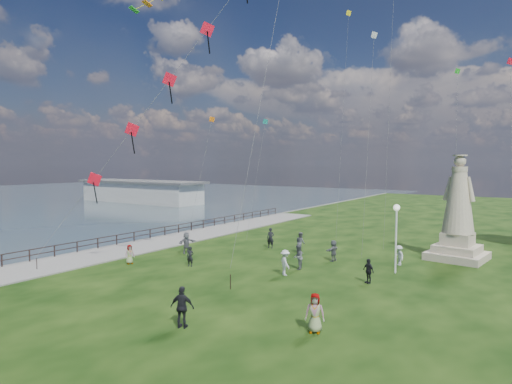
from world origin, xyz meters
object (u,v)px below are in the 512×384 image
Objects in this scene: person_0 at (190,256)px; person_5 at (186,243)px; lamppost at (396,224)px; person_10 at (130,254)px; person_2 at (285,263)px; person_8 at (399,255)px; pier_pavilion at (141,191)px; statue at (458,220)px; person_11 at (333,251)px; person_4 at (315,313)px; person_3 at (182,307)px; person_1 at (298,257)px; person_9 at (368,271)px; person_7 at (301,243)px; person_6 at (271,238)px.

person_5 is at bearing 123.53° from person_0.
person_10 is (-17.32, -8.33, -2.70)m from lamppost.
person_2 is 9.08m from person_8.
person_10 is at bearing -154.32° from lamppost.
statue reaches higher than pier_pavilion.
person_4 is at bearing 27.36° from person_11.
lamppost is 16.39m from person_3.
person_1 reaches higher than person_0.
pier_pavilion is 54.37m from person_5.
person_9 is (5.28, 1.28, -0.09)m from person_2.
lamppost is at bearing 85.49° from person_11.
person_3 is (0.69, -10.62, 0.10)m from person_2.
pier_pavilion is 15.52× the size of person_3.
person_7 reaches higher than person_0.
person_2 is at bearing -106.79° from person_3.
person_5 is 1.16× the size of person_9.
person_9 is at bearing 63.50° from person_1.
person_4 is 14.88m from person_8.
person_6 reaches higher than person_2.
person_8 is (11.28, -0.15, -0.17)m from person_6.
person_9 is (10.97, -6.02, -0.12)m from person_6.
person_4 is 16.88m from person_7.
lamppost is 8.04m from person_2.
person_11 is at bearing -57.20° from person_5.
person_6 is (-11.65, 15.02, 0.02)m from person_4.
pier_pavilion is 65.17m from person_8.
person_2 is at bearing -119.80° from statue.
person_1 is 1.02× the size of person_2.
person_1 is (6.97, 3.58, 0.15)m from person_0.
person_9 is at bearing -101.53° from statue.
lamppost is at bearing 108.25° from person_9.
person_2 reaches higher than person_0.
person_5 is (-16.30, 9.20, 0.02)m from person_4.
person_11 is at bearing 168.38° from lamppost.
person_11 is at bearing -61.77° from person_2.
statue is at bearing -130.60° from person_3.
person_8 is at bearing 22.36° from person_0.
lamppost is 2.74× the size of person_2.
person_3 is 1.07× the size of person_5.
person_9 is at bearing -131.60° from person_3.
lamppost is 3.67m from person_8.
person_11 reaches higher than person_9.
person_5 is at bearing -168.88° from lamppost.
statue reaches higher than person_0.
person_10 is 0.89× the size of person_11.
person_8 is at bearing -38.31° from person_10.
person_6 is at bearing 167.42° from lamppost.
person_3 is at bearing -171.84° from person_4.
person_0 is 0.76× the size of person_3.
person_9 reaches higher than person_10.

